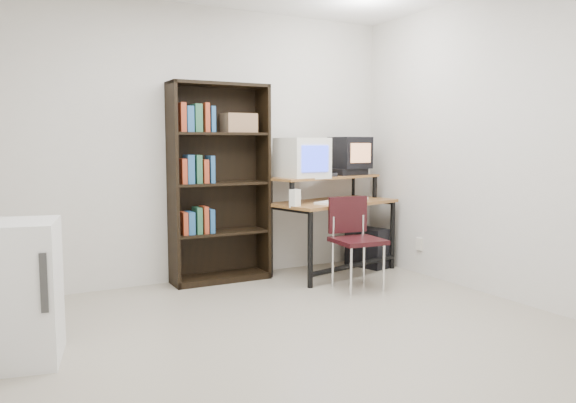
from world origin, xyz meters
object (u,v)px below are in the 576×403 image
crt_monitor (302,158)px  school_chair (354,232)px  crt_tv (350,153)px  bookshelf (218,181)px  computer_desk (332,205)px  mini_fridge (14,292)px  pc_tower (367,247)px

crt_monitor → school_chair: (0.17, -0.65, -0.66)m
crt_monitor → crt_tv: size_ratio=1.24×
school_chair → bookshelf: size_ratio=0.44×
school_chair → bookshelf: 1.37m
school_chair → computer_desk: bearing=80.4°
crt_tv → mini_fridge: size_ratio=0.44×
crt_tv → bookshelf: size_ratio=0.20×
crt_monitor → mini_fridge: 2.96m
crt_monitor → school_chair: crt_monitor is taller
crt_monitor → school_chair: 0.94m
computer_desk → pc_tower: 0.68m
pc_tower → school_chair: (-0.63, -0.65, 0.30)m
computer_desk → bookshelf: (-1.14, 0.24, 0.26)m
pc_tower → mini_fridge: 3.62m
pc_tower → school_chair: school_chair is taller
school_chair → bookshelf: bearing=144.1°
computer_desk → mini_fridge: 3.17m
computer_desk → school_chair: (-0.15, -0.60, -0.19)m
bookshelf → mini_fridge: (-1.83, -1.31, -0.53)m
school_chair → bookshelf: (-0.98, 0.84, 0.45)m
pc_tower → bookshelf: (-1.61, 0.19, 0.75)m
computer_desk → pc_tower: (0.47, 0.04, -0.49)m
crt_monitor → crt_tv: bearing=4.2°
computer_desk → school_chair: bearing=-117.6°
computer_desk → crt_monitor: 0.58m
mini_fridge → bookshelf: bearing=48.2°
pc_tower → crt_monitor: bearing=165.2°
bookshelf → mini_fridge: size_ratio=2.19×
pc_tower → mini_fridge: (-3.44, -1.12, 0.22)m
crt_tv → bookshelf: (-1.46, 0.07, -0.26)m
pc_tower → computer_desk: bearing=170.4°
computer_desk → crt_tv: (0.33, 0.16, 0.52)m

